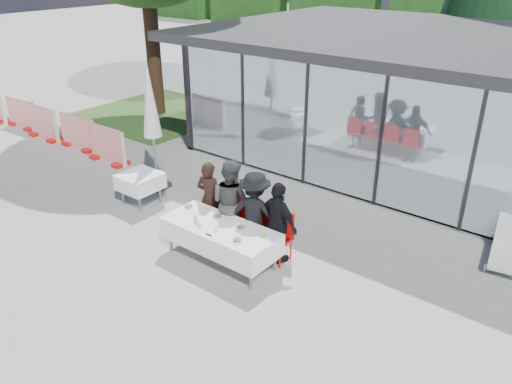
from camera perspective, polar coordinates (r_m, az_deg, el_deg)
ground at (r=9.39m, az=-3.41°, el=-8.67°), size 90.00×90.00×0.00m
pavilion at (r=14.63m, az=24.90°, el=10.92°), size 14.80×8.80×3.44m
treeline at (r=34.66m, az=27.22°, el=17.91°), size 62.50×2.00×4.40m
dining_table at (r=9.34m, az=-4.09°, el=-5.01°), size 2.26×0.96×0.75m
diner_a at (r=10.16m, az=-5.31°, el=-0.74°), size 0.68×0.68×1.58m
diner_chair_a at (r=10.33m, az=-4.92°, el=-1.83°), size 0.44×0.44×0.97m
diner_b at (r=9.78m, az=-2.89°, el=-1.17°), size 0.87×0.87×1.77m
diner_chair_b at (r=9.99m, az=-2.51°, el=-2.76°), size 0.44×0.44×0.97m
diner_c at (r=9.46m, az=-0.13°, el=-2.43°), size 1.34×1.34×1.67m
diner_chair_c at (r=9.66m, az=0.20°, el=-3.79°), size 0.44×0.44×0.97m
diner_d at (r=9.19m, az=2.54°, el=-3.58°), size 1.12×1.12×1.61m
diner_chair_d at (r=9.39m, az=2.83°, el=-4.79°), size 0.44×0.44×0.97m
plate_a at (r=9.91m, az=-7.70°, el=-1.69°), size 0.24×0.24×0.07m
plate_b at (r=9.49m, az=-4.31°, el=-2.83°), size 0.24×0.24×0.07m
plate_c at (r=9.09m, az=-1.70°, el=-4.10°), size 0.24×0.24×0.07m
plate_d at (r=8.86m, az=0.96°, el=-4.95°), size 0.24×0.24×0.07m
plate_extra at (r=8.72m, az=-2.17°, el=-5.52°), size 0.24×0.24×0.07m
juice_bottle at (r=9.34m, az=-6.92°, el=-3.12°), size 0.06×0.06×0.15m
drinking_glasses at (r=8.98m, az=-4.31°, el=-4.44°), size 1.02×0.14×0.10m
folded_eyeglasses at (r=8.95m, az=-5.43°, el=-4.88°), size 0.14×0.03×0.01m
spare_table_left at (r=11.75m, az=-13.12°, el=1.18°), size 0.86×0.86×0.74m
market_umbrella at (r=12.01m, az=-11.94°, el=9.09°), size 0.50×0.50×3.00m
construction_barriers at (r=17.10m, az=-22.90°, el=7.13°), size 7.80×0.60×1.00m
lounger at (r=10.66m, az=27.01°, el=-5.61°), size 0.80×1.41×0.72m
grass_patch at (r=18.81m, az=-11.06°, el=8.88°), size 5.00×5.00×0.02m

